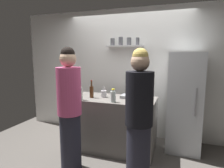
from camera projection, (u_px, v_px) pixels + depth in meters
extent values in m
plane|color=#59544F|center=(108.00, 162.00, 3.05)|extent=(5.28, 5.28, 0.00)
cube|color=white|center=(128.00, 73.00, 4.03)|extent=(4.80, 0.10, 2.60)
cube|color=silver|center=(125.00, 46.00, 3.81)|extent=(0.73, 0.22, 0.02)
cylinder|color=#4C4C51|center=(113.00, 42.00, 3.88)|extent=(0.09, 0.09, 0.14)
cylinder|color=#4C4C51|center=(121.00, 41.00, 3.82)|extent=(0.09, 0.09, 0.16)
cylinder|color=#4C4C51|center=(129.00, 41.00, 3.77)|extent=(0.09, 0.09, 0.15)
cylinder|color=#4C4C51|center=(138.00, 41.00, 3.71)|extent=(0.07, 0.07, 0.14)
cube|color=silver|center=(184.00, 102.00, 3.36)|extent=(0.56, 0.61, 1.73)
cylinder|color=#99999E|center=(196.00, 102.00, 2.99)|extent=(0.02, 0.02, 0.45)
cube|color=#66605B|center=(112.00, 123.00, 3.46)|extent=(1.51, 0.75, 0.93)
cube|color=gray|center=(131.00, 97.00, 3.39)|extent=(0.34, 0.24, 0.05)
cylinder|color=#B2B2B7|center=(104.00, 94.00, 3.45)|extent=(0.10, 0.10, 0.12)
cylinder|color=silver|center=(103.00, 90.00, 3.44)|extent=(0.02, 0.05, 0.18)
cylinder|color=silver|center=(103.00, 91.00, 3.47)|extent=(0.01, 0.01, 0.16)
cylinder|color=silver|center=(104.00, 91.00, 3.43)|extent=(0.02, 0.02, 0.16)
cylinder|color=silver|center=(104.00, 91.00, 3.46)|extent=(0.03, 0.01, 0.15)
cylinder|color=silver|center=(104.00, 90.00, 3.42)|extent=(0.03, 0.01, 0.18)
cylinder|color=silver|center=(105.00, 91.00, 3.44)|extent=(0.01, 0.01, 0.16)
cylinder|color=#472814|center=(92.00, 92.00, 3.41)|extent=(0.07, 0.07, 0.20)
cylinder|color=#472814|center=(91.00, 84.00, 3.38)|extent=(0.03, 0.03, 0.10)
cylinder|color=maroon|center=(91.00, 81.00, 3.37)|extent=(0.03, 0.03, 0.02)
cylinder|color=black|center=(72.00, 92.00, 3.34)|extent=(0.08, 0.08, 0.23)
cylinder|color=black|center=(72.00, 84.00, 3.31)|extent=(0.03, 0.03, 0.07)
cylinder|color=gold|center=(72.00, 81.00, 3.31)|extent=(0.04, 0.04, 0.02)
cylinder|color=#B2BFB2|center=(80.00, 94.00, 3.24)|extent=(0.08, 0.08, 0.21)
cylinder|color=#B2BFB2|center=(80.00, 85.00, 3.21)|extent=(0.03, 0.03, 0.09)
cylinder|color=#333333|center=(80.00, 82.00, 3.20)|extent=(0.04, 0.04, 0.02)
cylinder|color=silver|center=(113.00, 97.00, 3.08)|extent=(0.09, 0.09, 0.18)
cylinder|color=silver|center=(113.00, 91.00, 3.07)|extent=(0.05, 0.05, 0.03)
cylinder|color=yellow|center=(113.00, 89.00, 3.06)|extent=(0.05, 0.05, 0.02)
cylinder|color=#262633|center=(71.00, 142.00, 2.80)|extent=(0.30, 0.30, 0.84)
cylinder|color=#D14C7F|center=(69.00, 91.00, 2.69)|extent=(0.34, 0.34, 0.67)
sphere|color=#D8AD8C|center=(68.00, 59.00, 2.62)|extent=(0.23, 0.23, 0.23)
sphere|color=black|center=(68.00, 54.00, 2.61)|extent=(0.19, 0.19, 0.19)
cylinder|color=#262633|center=(138.00, 156.00, 2.43)|extent=(0.30, 0.30, 0.83)
cylinder|color=black|center=(139.00, 99.00, 2.32)|extent=(0.34, 0.34, 0.66)
sphere|color=#D8AD8C|center=(140.00, 62.00, 2.25)|extent=(0.22, 0.22, 0.22)
sphere|color=#D8B759|center=(140.00, 56.00, 2.24)|extent=(0.19, 0.19, 0.19)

